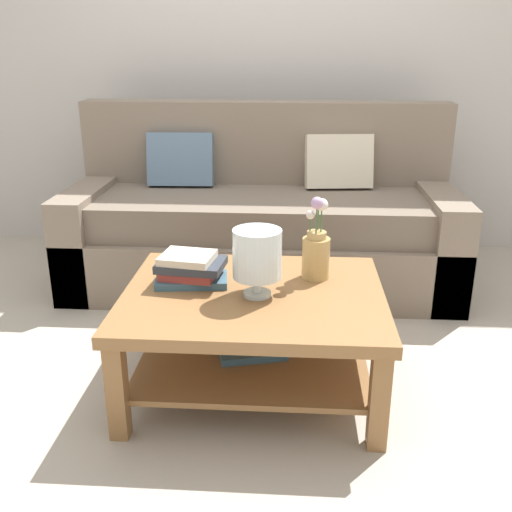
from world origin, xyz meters
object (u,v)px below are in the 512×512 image
at_px(book_stack_main, 190,269).
at_px(coffee_table, 254,318).
at_px(flower_pitcher, 316,249).
at_px(couch, 262,223).
at_px(glass_hurricane_vase, 257,255).

bearing_deg(book_stack_main, coffee_table, -14.60).
bearing_deg(flower_pitcher, couch, 105.38).
height_order(book_stack_main, glass_hurricane_vase, glass_hurricane_vase).
xyz_separation_m(couch, flower_pitcher, (0.29, -1.05, 0.21)).
height_order(coffee_table, glass_hurricane_vase, glass_hurricane_vase).
bearing_deg(couch, glass_hurricane_vase, -87.70).
bearing_deg(flower_pitcher, book_stack_main, -169.46).
distance_m(couch, glass_hurricane_vase, 1.28).
relative_size(glass_hurricane_vase, flower_pitcher, 0.75).
bearing_deg(glass_hurricane_vase, flower_pitcher, 40.75).
relative_size(book_stack_main, glass_hurricane_vase, 1.14).
distance_m(coffee_table, glass_hurricane_vase, 0.29).
xyz_separation_m(book_stack_main, flower_pitcher, (0.53, 0.10, 0.07)).
relative_size(book_stack_main, flower_pitcher, 0.86).
bearing_deg(couch, flower_pitcher, -74.62).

